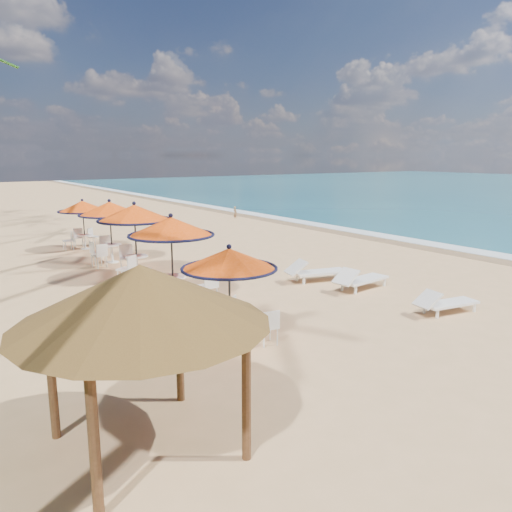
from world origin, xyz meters
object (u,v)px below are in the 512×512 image
Objects in this scene: station_0 at (230,271)px; station_3 at (108,216)px; lounger_mid at (360,279)px; station_1 at (172,235)px; station_2 at (133,220)px; lounger_far at (315,271)px; station_4 at (82,212)px; palapa at (141,296)px; lounger_near at (444,302)px.

station_3 is at bearing 86.82° from station_0.
station_3 is at bearing 115.31° from lounger_mid.
station_3 is (0.56, 10.03, 0.19)m from station_0.
station_1 is 6.37m from station_3.
lounger_mid is at bearing -21.78° from station_1.
station_2 is 1.19× the size of lounger_far.
station_0 is 1.05× the size of lounger_mid.
station_4 reaches higher than lounger_far.
station_3 is 1.17× the size of lounger_mid.
station_2 reaches higher than station_4.
station_1 reaches higher than lounger_far.
lounger_mid is at bearing -59.74° from lounger_far.
lounger_far is at bearing -39.92° from station_2.
station_2 is 1.25× the size of lounger_mid.
station_3 is at bearing 73.68° from palapa.
lounger_mid is 0.60× the size of palapa.
station_4 is (-0.00, 3.63, -0.17)m from station_3.
lounger_far is (5.26, 3.11, -1.30)m from station_0.
station_2 reaches higher than station_1.
station_3 is at bearing 87.66° from station_1.
station_0 is at bearing -94.62° from station_1.
station_1 is 0.96× the size of station_2.
station_4 is at bearing 118.82° from lounger_near.
station_2 is at bearing 86.13° from station_0.
station_1 reaches higher than lounger_near.
station_3 is 0.70× the size of palapa.
palapa reaches higher than lounger_near.
station_0 is at bearing 174.88° from lounger_near.
station_1 is 5.25m from lounger_far.
station_1 is 3.45m from station_2.
station_0 is 0.63× the size of palapa.
station_0 is 3.70m from station_1.
palapa is (-3.25, -2.97, 0.64)m from station_0.
palapa reaches higher than station_3.
station_3 is at bearing -89.96° from station_4.
lounger_near is 0.55× the size of palapa.
station_4 is 1.17× the size of lounger_near.
palapa is (-3.80, -16.63, 0.62)m from station_4.
station_4 is at bearing 90.04° from station_3.
station_3 is (0.26, 6.36, -0.13)m from station_1.
palapa is (-3.81, -13.00, 0.45)m from station_3.
palapa reaches higher than station_0.
station_0 is at bearing 42.40° from palapa.
palapa is at bearing -118.11° from station_1.
station_3 is 13.55m from palapa.
station_4 reaches higher than lounger_near.
station_3 is 1.29× the size of lounger_near.
lounger_near is at bearing -69.20° from lounger_far.
palapa is at bearing -106.32° from station_3.
station_0 is 0.90× the size of station_3.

